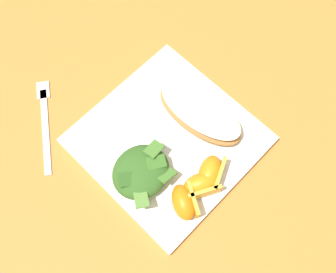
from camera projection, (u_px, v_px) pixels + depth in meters
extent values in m
plane|color=#C67A33|center=(168.00, 142.00, 0.70)|extent=(3.00, 3.00, 0.00)
cube|color=white|center=(168.00, 140.00, 0.69)|extent=(0.28, 0.28, 0.02)
ellipsoid|color=#B77F42|center=(200.00, 113.00, 0.68)|extent=(0.10, 0.18, 0.03)
ellipsoid|color=maroon|center=(200.00, 111.00, 0.67)|extent=(0.09, 0.16, 0.01)
ellipsoid|color=beige|center=(201.00, 109.00, 0.67)|extent=(0.09, 0.17, 0.01)
ellipsoid|color=#336023|center=(141.00, 172.00, 0.64)|extent=(0.10, 0.09, 0.04)
cube|color=#5B8E3D|center=(141.00, 198.00, 0.61)|extent=(0.04, 0.04, 0.01)
cube|color=#3D7028|center=(156.00, 162.00, 0.63)|extent=(0.04, 0.03, 0.01)
cube|color=#336023|center=(128.00, 179.00, 0.61)|extent=(0.04, 0.03, 0.02)
cube|color=#4C8433|center=(166.00, 175.00, 0.63)|extent=(0.03, 0.02, 0.02)
cube|color=#3D7028|center=(151.00, 156.00, 0.64)|extent=(0.02, 0.03, 0.00)
cube|color=#3D7028|center=(128.00, 179.00, 0.63)|extent=(0.04, 0.03, 0.02)
cube|color=#4C8433|center=(154.00, 149.00, 0.63)|extent=(0.03, 0.03, 0.01)
ellipsoid|color=orange|center=(183.00, 202.00, 0.62)|extent=(0.06, 0.07, 0.04)
cube|color=gold|center=(193.00, 200.00, 0.62)|extent=(0.03, 0.05, 0.03)
ellipsoid|color=orange|center=(201.00, 184.00, 0.63)|extent=(0.07, 0.06, 0.04)
cube|color=gold|center=(204.00, 193.00, 0.62)|extent=(0.05, 0.03, 0.03)
ellipsoid|color=orange|center=(210.00, 172.00, 0.64)|extent=(0.07, 0.06, 0.04)
cube|color=gold|center=(219.00, 175.00, 0.64)|extent=(0.05, 0.03, 0.03)
cube|color=silver|center=(45.00, 131.00, 0.70)|extent=(0.11, 0.14, 0.01)
cube|color=silver|center=(43.00, 90.00, 0.73)|extent=(0.04, 0.04, 0.01)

